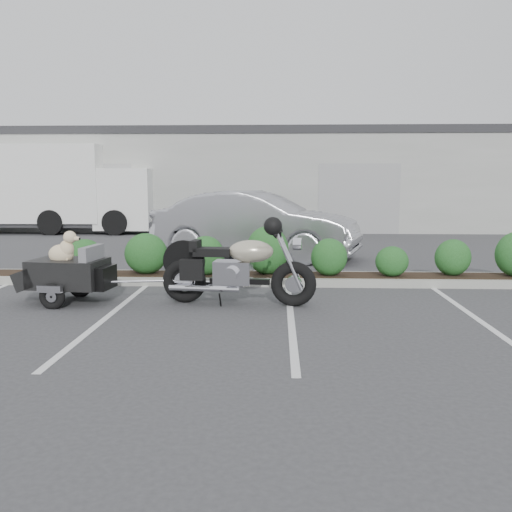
{
  "coord_description": "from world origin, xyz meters",
  "views": [
    {
      "loc": [
        1.0,
        -8.29,
        2.0
      ],
      "look_at": [
        0.64,
        0.59,
        0.75
      ],
      "focal_mm": 38.0,
      "sensor_mm": 36.0,
      "label": 1
    }
  ],
  "objects_px": {
    "motorcycle": "(237,269)",
    "pet_trailer": "(68,272)",
    "delivery_truck": "(66,191)",
    "sedan": "(256,225)",
    "dumpster": "(236,218)"
  },
  "relations": [
    {
      "from": "motorcycle",
      "to": "pet_trailer",
      "type": "relative_size",
      "value": 1.24
    },
    {
      "from": "delivery_truck",
      "to": "motorcycle",
      "type": "bearing_deg",
      "value": -58.81
    },
    {
      "from": "delivery_truck",
      "to": "pet_trailer",
      "type": "bearing_deg",
      "value": -69.36
    },
    {
      "from": "sedan",
      "to": "dumpster",
      "type": "height_order",
      "value": "sedan"
    },
    {
      "from": "pet_trailer",
      "to": "delivery_truck",
      "type": "bearing_deg",
      "value": 117.92
    },
    {
      "from": "pet_trailer",
      "to": "delivery_truck",
      "type": "distance_m",
      "value": 12.86
    },
    {
      "from": "dumpster",
      "to": "delivery_truck",
      "type": "relative_size",
      "value": 0.3
    },
    {
      "from": "pet_trailer",
      "to": "motorcycle",
      "type": "bearing_deg",
      "value": 5.87
    },
    {
      "from": "pet_trailer",
      "to": "sedan",
      "type": "relative_size",
      "value": 0.39
    },
    {
      "from": "motorcycle",
      "to": "dumpster",
      "type": "bearing_deg",
      "value": 101.03
    },
    {
      "from": "motorcycle",
      "to": "delivery_truck",
      "type": "bearing_deg",
      "value": 128.47
    },
    {
      "from": "pet_trailer",
      "to": "sedan",
      "type": "height_order",
      "value": "sedan"
    },
    {
      "from": "dumpster",
      "to": "motorcycle",
      "type": "bearing_deg",
      "value": -86.15
    },
    {
      "from": "motorcycle",
      "to": "sedan",
      "type": "relative_size",
      "value": 0.49
    },
    {
      "from": "motorcycle",
      "to": "pet_trailer",
      "type": "distance_m",
      "value": 2.79
    }
  ]
}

